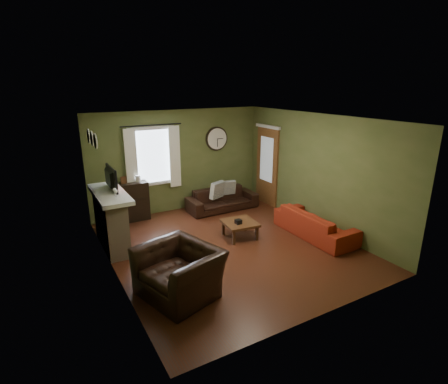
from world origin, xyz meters
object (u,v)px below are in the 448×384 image
bookshelf (132,202)px  sofa_brown (222,199)px  sofa_red (315,223)px  armchair (179,272)px  coffee_table (240,230)px

bookshelf → sofa_brown: bookshelf is taller
sofa_brown → sofa_red: (0.94, -2.48, 0.01)m
sofa_brown → sofa_red: 2.65m
bookshelf → armchair: (-0.21, -3.49, -0.08)m
sofa_red → armchair: bearing=100.0°
bookshelf → sofa_red: (3.24, -2.88, -0.19)m
bookshelf → sofa_brown: (2.29, -0.40, -0.20)m
bookshelf → armchair: 3.49m
sofa_brown → sofa_red: sofa_red is taller
sofa_red → armchair: size_ratio=1.62×
sofa_brown → coffee_table: sofa_brown is taller
sofa_red → coffee_table: 1.66m
coffee_table → bookshelf: bearing=129.2°
armchair → coffee_table: (1.96, 1.34, -0.21)m
bookshelf → coffee_table: (1.75, -2.15, -0.29)m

